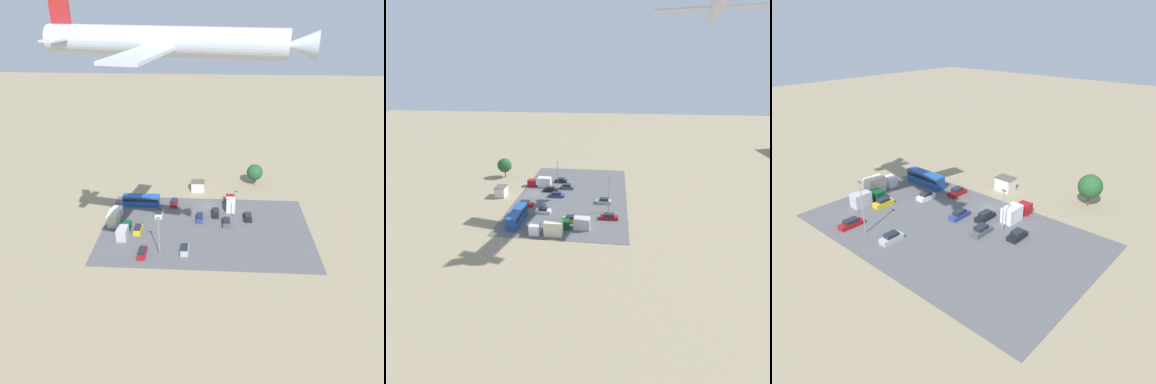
% 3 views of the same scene
% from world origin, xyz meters
% --- Properties ---
extents(ground_plane, '(400.00, 400.00, 0.00)m').
position_xyz_m(ground_plane, '(0.00, 0.00, 0.00)').
color(ground_plane, gray).
extents(parking_lot_surface, '(53.75, 32.76, 0.08)m').
position_xyz_m(parking_lot_surface, '(0.00, 11.94, 0.04)').
color(parking_lot_surface, '#565659').
rests_on(parking_lot_surface, ground).
extents(shed_building, '(4.13, 3.24, 3.18)m').
position_xyz_m(shed_building, '(3.00, -9.76, 1.60)').
color(shed_building, silver).
rests_on(shed_building, ground).
extents(bus, '(10.43, 2.54, 3.12)m').
position_xyz_m(bus, '(18.87, 0.28, 1.76)').
color(bus, '#1E4C9E').
rests_on(bus, ground).
extents(parked_car_0, '(2.00, 4.08, 1.56)m').
position_xyz_m(parked_car_0, '(-11.25, 6.23, 0.73)').
color(parked_car_0, black).
rests_on(parked_car_0, ground).
extents(parked_car_1, '(1.81, 4.29, 1.60)m').
position_xyz_m(parked_car_1, '(4.78, 21.68, 0.75)').
color(parked_car_1, '#ADB2B7').
rests_on(parked_car_1, ground).
extents(parked_car_2, '(1.80, 4.58, 1.64)m').
position_xyz_m(parked_car_2, '(-2.49, 4.47, 0.76)').
color(parked_car_2, black).
rests_on(parked_car_2, ground).
extents(parked_car_3, '(1.87, 4.33, 1.64)m').
position_xyz_m(parked_car_3, '(17.38, 13.88, 0.76)').
color(parked_car_3, gold).
rests_on(parked_car_3, ground).
extents(parked_car_4, '(1.73, 4.66, 1.52)m').
position_xyz_m(parked_car_4, '(1.74, 7.22, 0.71)').
color(parked_car_4, navy).
rests_on(parked_car_4, ground).
extents(parked_car_5, '(1.97, 4.40, 1.64)m').
position_xyz_m(parked_car_5, '(9.44, -0.44, 0.76)').
color(parked_car_5, maroon).
rests_on(parked_car_5, ground).
extents(parked_car_6, '(1.83, 4.79, 1.49)m').
position_xyz_m(parked_car_6, '(14.66, 23.41, 0.70)').
color(parked_car_6, maroon).
rests_on(parked_car_6, ground).
extents(parked_car_7, '(1.95, 4.04, 1.52)m').
position_xyz_m(parked_car_7, '(13.05, 5.67, 0.71)').
color(parked_car_7, silver).
rests_on(parked_car_7, ground).
extents(parked_car_8, '(1.94, 4.44, 1.64)m').
position_xyz_m(parked_car_8, '(-5.41, 9.25, 0.76)').
color(parked_car_8, '#4C5156').
rests_on(parked_car_8, ground).
extents(parked_truck_0, '(2.59, 7.72, 3.54)m').
position_xyz_m(parked_truck_0, '(24.44, 9.50, 1.70)').
color(parked_truck_0, silver).
rests_on(parked_truck_0, ground).
extents(parked_truck_1, '(2.51, 7.21, 2.92)m').
position_xyz_m(parked_truck_1, '(20.70, 15.84, 1.42)').
color(parked_truck_1, '#0C4723').
rests_on(parked_truck_1, ground).
extents(parked_truck_2, '(2.47, 7.69, 3.07)m').
position_xyz_m(parked_truck_2, '(-6.73, 0.31, 1.49)').
color(parked_truck_2, maroon).
rests_on(parked_truck_2, ground).
extents(tree_near_shed, '(5.04, 5.04, 6.89)m').
position_xyz_m(tree_near_shed, '(-14.75, -14.86, 4.36)').
color(tree_near_shed, brown).
rests_on(tree_near_shed, ground).
extents(light_pole_lot_centre, '(0.90, 0.28, 8.24)m').
position_xyz_m(light_pole_lot_centre, '(-7.68, 5.84, 4.63)').
color(light_pole_lot_centre, gray).
rests_on(light_pole_lot_centre, ground).
extents(light_pole_lot_edge, '(0.90, 0.28, 10.20)m').
position_xyz_m(light_pole_lot_edge, '(10.56, 23.12, 5.62)').
color(light_pole_lot_edge, gray).
rests_on(light_pole_lot_edge, ground).
extents(airplane, '(33.22, 27.46, 8.06)m').
position_xyz_m(airplane, '(4.12, 45.49, 49.11)').
color(airplane, silver).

